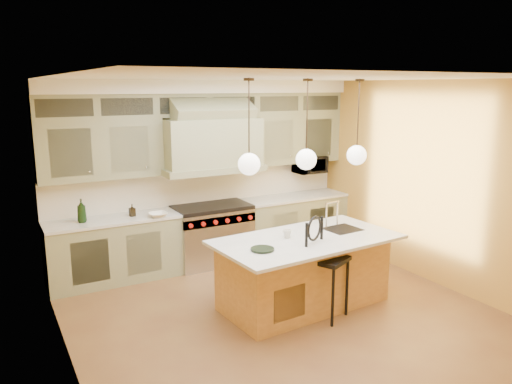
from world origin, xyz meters
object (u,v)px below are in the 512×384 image
kitchen_island (304,270)px  counter_stool (325,260)px  range (212,234)px  microwave (310,165)px

kitchen_island → counter_stool: 0.47m
counter_stool → range: bearing=75.1°
range → counter_stool: counter_stool is taller
range → microwave: 2.18m
kitchen_island → microwave: (1.54, 2.12, 0.98)m
range → microwave: microwave is taller
microwave → range: bearing=-176.9°
kitchen_island → counter_stool: size_ratio=1.92×
kitchen_island → microwave: size_ratio=4.48×
range → counter_stool: bearing=-79.9°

